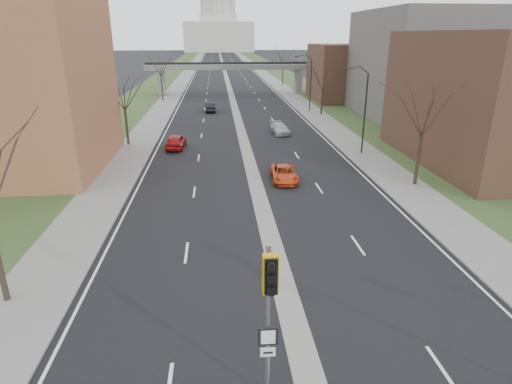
{
  "coord_description": "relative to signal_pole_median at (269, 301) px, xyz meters",
  "views": [
    {
      "loc": [
        -3.01,
        -9.87,
        11.67
      ],
      "look_at": [
        -1.09,
        11.28,
        3.83
      ],
      "focal_mm": 30.0,
      "sensor_mm": 36.0,
      "label": 1
    }
  ],
  "objects": [
    {
      "name": "road_surface",
      "position": [
        1.61,
        148.89,
        -4.03
      ],
      "size": [
        20.0,
        600.0,
        0.01
      ],
      "primitive_type": "cube",
      "color": "black",
      "rests_on": "ground"
    },
    {
      "name": "median_strip",
      "position": [
        1.61,
        148.89,
        -4.03
      ],
      "size": [
        1.2,
        600.0,
        0.02
      ],
      "primitive_type": "cube",
      "color": "gray",
      "rests_on": "ground"
    },
    {
      "name": "sidewalk_right",
      "position": [
        13.61,
        148.89,
        -3.97
      ],
      "size": [
        4.0,
        600.0,
        0.12
      ],
      "primitive_type": "cube",
      "color": "gray",
      "rests_on": "ground"
    },
    {
      "name": "sidewalk_left",
      "position": [
        -10.39,
        148.89,
        -3.97
      ],
      "size": [
        4.0,
        600.0,
        0.12
      ],
      "primitive_type": "cube",
      "color": "gray",
      "rests_on": "ground"
    },
    {
      "name": "grass_verge_right",
      "position": [
        19.61,
        148.89,
        -3.98
      ],
      "size": [
        8.0,
        600.0,
        0.1
      ],
      "primitive_type": "cube",
      "color": "#2E4821",
      "rests_on": "ground"
    },
    {
      "name": "grass_verge_left",
      "position": [
        -16.39,
        148.89,
        -3.98
      ],
      "size": [
        8.0,
        600.0,
        0.1
      ],
      "primitive_type": "cube",
      "color": "#2E4821",
      "rests_on": "ground"
    },
    {
      "name": "commercial_block_near",
      "position": [
        25.61,
        26.89,
        1.97
      ],
      "size": [
        16.0,
        20.0,
        12.0
      ],
      "primitive_type": "cube",
      "color": "#4F3624",
      "rests_on": "ground"
    },
    {
      "name": "commercial_block_mid",
      "position": [
        29.61,
        50.89,
        3.47
      ],
      "size": [
        18.0,
        22.0,
        15.0
      ],
      "primitive_type": "cube",
      "color": "#62605A",
      "rests_on": "ground"
    },
    {
      "name": "commercial_block_far",
      "position": [
        23.61,
        68.89,
        0.97
      ],
      "size": [
        14.0,
        14.0,
        10.0
      ],
      "primitive_type": "cube",
      "color": "#4F3624",
      "rests_on": "ground"
    },
    {
      "name": "pedestrian_bridge",
      "position": [
        1.61,
        78.89,
        0.81
      ],
      "size": [
        34.0,
        3.0,
        6.45
      ],
      "color": "slate",
      "rests_on": "ground"
    },
    {
      "name": "capitol",
      "position": [
        1.61,
        318.89,
        14.57
      ],
      "size": [
        48.0,
        42.0,
        55.75
      ],
      "color": "beige",
      "rests_on": "ground"
    },
    {
      "name": "streetlight_mid",
      "position": [
        12.6,
        30.89,
        2.92
      ],
      "size": [
        2.61,
        0.2,
        8.7
      ],
      "color": "black",
      "rests_on": "sidewalk_right"
    },
    {
      "name": "streetlight_far",
      "position": [
        12.6,
        56.89,
        2.92
      ],
      "size": [
        2.61,
        0.2,
        8.7
      ],
      "color": "black",
      "rests_on": "sidewalk_right"
    },
    {
      "name": "tree_left_b",
      "position": [
        -11.39,
        36.89,
        2.19
      ],
      "size": [
        6.75,
        6.75,
        8.81
      ],
      "color": "#382B21",
      "rests_on": "sidewalk_left"
    },
    {
      "name": "tree_left_c",
      "position": [
        -11.39,
        70.89,
        3.01
      ],
      "size": [
        7.65,
        7.65,
        9.99
      ],
      "color": "#382B21",
      "rests_on": "sidewalk_left"
    },
    {
      "name": "tree_right_a",
      "position": [
        14.61,
        20.89,
        2.6
      ],
      "size": [
        7.2,
        7.2,
        9.4
      ],
      "color": "#382B21",
      "rests_on": "sidewalk_right"
    },
    {
      "name": "tree_right_b",
      "position": [
        14.61,
        53.89,
        1.79
      ],
      "size": [
        6.3,
        6.3,
        8.22
      ],
      "color": "#382B21",
      "rests_on": "sidewalk_right"
    },
    {
      "name": "tree_right_c",
      "position": [
        14.61,
        93.89,
        3.01
      ],
      "size": [
        7.65,
        7.65,
        9.99
      ],
      "color": "#382B21",
      "rests_on": "sidewalk_right"
    },
    {
      "name": "signal_pole_median",
      "position": [
        0.0,
        0.0,
        0.0
      ],
      "size": [
        0.67,
        0.94,
        5.79
      ],
      "rotation": [
        0.0,
        0.0,
        -0.01
      ],
      "color": "gray",
      "rests_on": "ground"
    },
    {
      "name": "car_left_near",
      "position": [
        -5.96,
        35.03,
        -3.26
      ],
      "size": [
        2.19,
        4.7,
        1.56
      ],
      "primitive_type": "imported",
      "rotation": [
        0.0,
        0.0,
        3.06
      ],
      "color": "#9F1312",
      "rests_on": "ground"
    },
    {
      "name": "car_left_far",
      "position": [
        -2.44,
        58.46,
        -3.29
      ],
      "size": [
        1.62,
        4.51,
        1.48
      ],
      "primitive_type": "imported",
      "rotation": [
        0.0,
        0.0,
        3.15
      ],
      "color": "black",
      "rests_on": "ground"
    },
    {
      "name": "car_right_near",
      "position": [
        4.1,
        23.08,
        -3.4
      ],
      "size": [
        2.3,
        4.65,
        1.27
      ],
      "primitive_type": "imported",
      "rotation": [
        0.0,
        0.0,
        -0.04
      ],
      "color": "#CB4115",
      "rests_on": "ground"
    },
    {
      "name": "car_right_mid",
      "position": [
        6.33,
        41.25,
        -3.38
      ],
      "size": [
        2.29,
        4.65,
        1.3
      ],
      "primitive_type": "imported",
      "rotation": [
        0.0,
        0.0,
        0.11
      ],
      "color": "#A8A8B0",
      "rests_on": "ground"
    }
  ]
}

